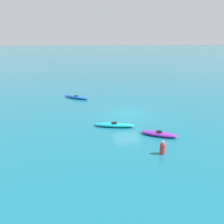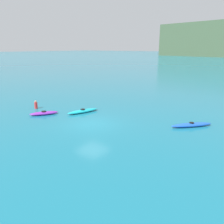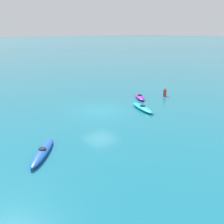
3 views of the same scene
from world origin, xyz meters
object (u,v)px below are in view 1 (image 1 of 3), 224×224
kayak_cyan (114,125)px  kayak_purple (159,134)px  person_near_shore (162,148)px  kayak_blue (76,97)px

kayak_cyan → kayak_purple: 3.74m
person_near_shore → kayak_cyan: bearing=21.8°
kayak_cyan → person_near_shore: person_near_shore is taller
kayak_purple → person_near_shore: (-2.62, 0.85, 0.22)m
kayak_purple → person_near_shore: person_near_shore is taller
kayak_blue → kayak_purple: size_ratio=1.19×
person_near_shore → kayak_blue: bearing=17.5°
kayak_blue → person_near_shore: (-14.96, -4.71, 0.22)m
kayak_blue → kayak_purple: same height
kayak_cyan → person_near_shore: bearing=-158.2°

